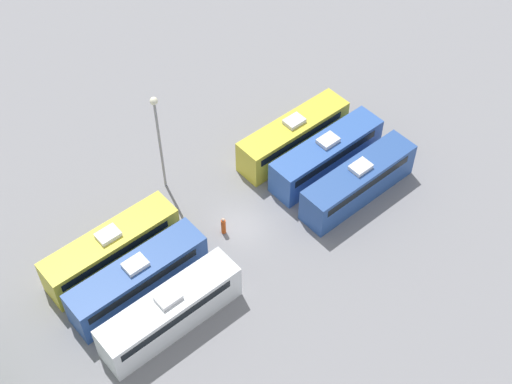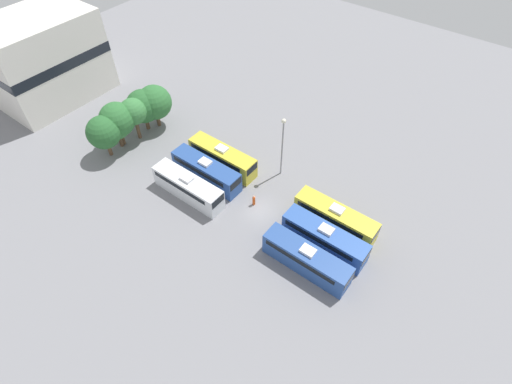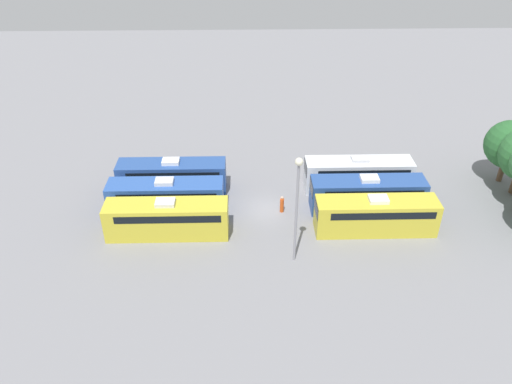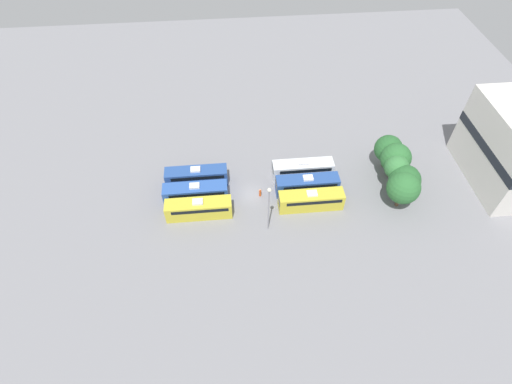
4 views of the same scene
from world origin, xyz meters
name	(u,v)px [view 2 (image 2 of 4)]	position (x,y,z in m)	size (l,w,h in m)	color
ground_plane	(260,210)	(0.00, 0.00, 0.00)	(127.32, 127.32, 0.00)	gray
bus_0	(306,259)	(-3.56, -9.01, 1.67)	(2.56, 10.32, 3.40)	#284C93
bus_1	(324,238)	(0.10, -9.14, 1.67)	(2.56, 10.32, 3.40)	#2D56A8
bus_2	(335,217)	(3.46, -8.63, 1.67)	(2.56, 10.32, 3.40)	gold
bus_3	(188,187)	(-3.55, 8.97, 1.67)	(2.56, 10.32, 3.40)	silver
bus_4	(206,171)	(0.05, 9.10, 1.67)	(2.56, 10.32, 3.40)	#284C93
bus_5	(222,157)	(3.41, 9.11, 1.67)	(2.56, 10.32, 3.40)	gold
worker_person	(254,200)	(0.35, 1.29, 0.75)	(0.36, 0.36, 1.62)	#CC4C19
light_pole	(283,139)	(7.12, 1.81, 6.12)	(0.60, 0.60, 9.24)	gray
tree_0	(104,132)	(-4.59, 23.59, 4.05)	(4.71, 4.71, 6.43)	brown
tree_1	(116,126)	(-2.36, 23.85, 3.62)	(3.90, 3.90, 5.60)	brown
tree_2	(117,120)	(-1.88, 23.88, 4.44)	(5.01, 5.01, 6.96)	brown
tree_3	(133,112)	(0.51, 23.15, 4.72)	(3.91, 3.91, 6.72)	brown
tree_4	(143,106)	(2.81, 23.83, 4.07)	(5.00, 5.00, 6.60)	brown
tree_5	(154,102)	(4.42, 23.08, 4.20)	(5.16, 5.16, 6.80)	brown
depot_building	(44,59)	(-0.19, 42.81, 6.71)	(16.90, 11.77, 13.27)	silver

